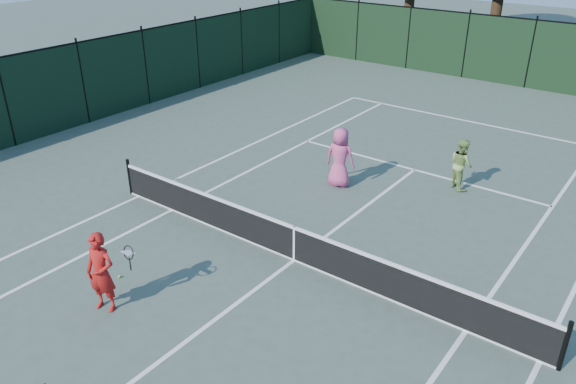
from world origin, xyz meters
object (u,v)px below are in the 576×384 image
Objects in this scene: player_green at (461,164)px; loose_ball_midcourt at (119,277)px; coach at (101,272)px; player_pink at (340,157)px.

player_green is 9.88m from loose_ball_midcourt.
coach is at bearing -51.19° from loose_ball_midcourt.
player_green is at bearing 64.39° from loose_ball_midcourt.
player_green is (3.60, 9.70, -0.12)m from coach.
player_pink is at bearing 67.83° from coach.
player_pink reaches higher than coach.
player_pink is 26.14× the size of loose_ball_midcourt.
player_pink reaches higher than player_green.
coach is 1.34m from loose_ball_midcourt.
player_green is at bearing -154.65° from player_pink.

